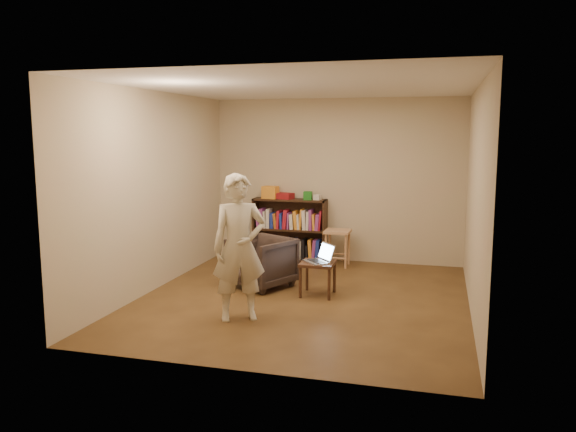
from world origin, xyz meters
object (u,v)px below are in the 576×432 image
(bookshelf, at_px, (290,233))
(armchair, at_px, (262,262))
(person, at_px, (239,248))
(side_table, at_px, (318,268))
(laptop, at_px, (320,258))
(stool, at_px, (338,237))

(bookshelf, height_order, armchair, bookshelf)
(person, bearing_deg, side_table, 32.70)
(side_table, relative_size, laptop, 0.98)
(bookshelf, distance_m, laptop, 2.09)
(stool, distance_m, laptop, 1.65)
(bookshelf, height_order, person, person)
(stool, relative_size, side_table, 1.31)
(armchair, height_order, side_table, armchair)
(stool, height_order, side_table, stool)
(stool, xyz_separation_m, laptop, (0.07, -1.65, 0.03))
(person, bearing_deg, stool, 49.97)
(armchair, height_order, laptop, armchair)
(bookshelf, xyz_separation_m, laptop, (0.91, -1.89, 0.05))
(bookshelf, bearing_deg, armchair, -87.88)
(stool, distance_m, armchair, 1.66)
(bookshelf, relative_size, stool, 2.12)
(person, bearing_deg, laptop, 31.90)
(stool, relative_size, laptop, 1.28)
(laptop, relative_size, person, 0.27)
(stool, relative_size, armchair, 0.76)
(stool, bearing_deg, side_table, -88.47)
(bookshelf, height_order, laptop, bookshelf)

